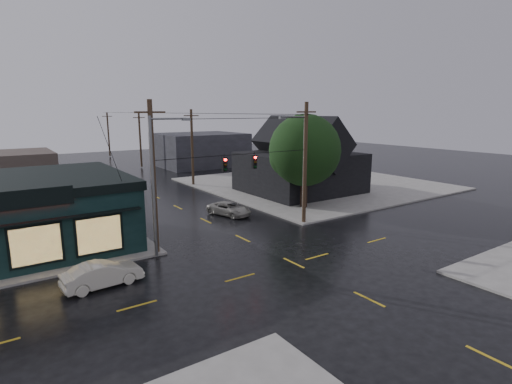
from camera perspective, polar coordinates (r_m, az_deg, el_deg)
ground_plane at (r=25.71m, az=5.40°, el=-10.06°), size 160.00×160.00×0.00m
sidewalk_ne at (r=52.99m, az=8.22°, el=1.22°), size 28.00×28.00×0.15m
ne_building at (r=46.85m, az=6.33°, el=5.36°), size 12.60×11.60×8.75m
corner_tree at (r=38.87m, az=6.99°, el=5.93°), size 6.96×6.96×9.06m
utility_pole_nw at (r=27.98m, az=-13.91°, el=-8.54°), size 2.00×0.32×10.15m
utility_pole_ne at (r=34.40m, az=6.82°, el=-4.48°), size 2.00×0.32×10.15m
utility_pole_far_a at (r=52.07m, az=-8.93°, el=0.94°), size 2.00×0.32×9.65m
utility_pole_far_b at (r=70.45m, az=-16.00°, el=3.37°), size 2.00×0.32×9.15m
utility_pole_far_c at (r=89.52m, az=-20.13°, el=4.76°), size 2.00×0.32×9.15m
span_signal_assembly at (r=29.48m, az=-2.36°, el=4.23°), size 13.00×0.48×1.23m
streetlight_nw at (r=27.26m, az=-13.98°, el=-9.08°), size 5.40×0.30×9.15m
streetlight_ne at (r=35.23m, az=6.68°, el=-4.10°), size 5.40×0.30×9.15m
bg_building_west at (r=58.75m, az=-32.78°, el=2.60°), size 12.00×10.00×4.40m
bg_building_east at (r=70.96m, az=-8.03°, el=6.04°), size 14.00×12.00×5.60m
sedan_cream at (r=23.72m, az=-21.07°, el=-10.91°), size 4.31×1.78×1.39m
suv_silver at (r=36.77m, az=-3.85°, el=-2.40°), size 3.23×4.75×1.21m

